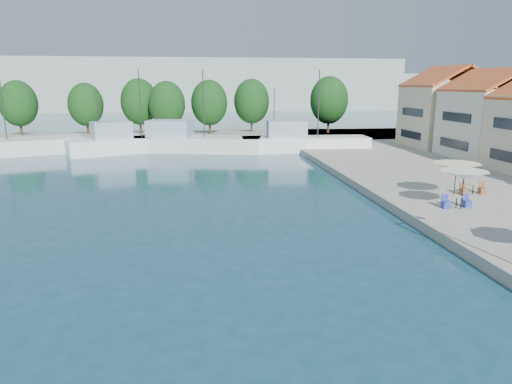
{
  "coord_description": "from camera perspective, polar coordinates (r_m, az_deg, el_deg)",
  "views": [
    {
      "loc": [
        -6.36,
        -1.61,
        7.99
      ],
      "look_at": [
        -2.67,
        26.0,
        1.44
      ],
      "focal_mm": 32.0,
      "sensor_mm": 36.0,
      "label": 1
    }
  ],
  "objects": [
    {
      "name": "umbrella_cream",
      "position": [
        33.2,
        23.78,
        2.9
      ],
      "size": [
        3.14,
        3.14,
        2.33
      ],
      "color": "black",
      "rests_on": "quay_right"
    },
    {
      "name": "hill_west",
      "position": [
        163.33,
        -16.34,
        12.73
      ],
      "size": [
        180.0,
        40.0,
        16.0
      ],
      "primitive_type": "cube",
      "color": "#9AA9A0",
      "rests_on": "ground"
    },
    {
      "name": "building_05",
      "position": [
        53.2,
        27.55,
        8.82
      ],
      "size": [
        8.4,
        8.8,
        9.7
      ],
      "color": "silver",
      "rests_on": "quay_right"
    },
    {
      "name": "hill_east",
      "position": [
        187.44,
        6.88,
        12.54
      ],
      "size": [
        140.0,
        40.0,
        12.0
      ],
      "primitive_type": "cube",
      "color": "#9AA9A0",
      "rests_on": "ground"
    },
    {
      "name": "trawler_04",
      "position": [
        56.43,
        5.75,
        6.13
      ],
      "size": [
        15.63,
        4.82,
        10.2
      ],
      "rotation": [
        0.0,
        0.0,
        -0.05
      ],
      "color": "white",
      "rests_on": "ground"
    },
    {
      "name": "quay_far",
      "position": [
        69.06,
        -8.98,
        6.69
      ],
      "size": [
        90.0,
        16.0,
        0.6
      ],
      "primitive_type": "cube",
      "color": "gray",
      "rests_on": "ground"
    },
    {
      "name": "tree_05",
      "position": [
        70.39,
        -11.07,
        10.74
      ],
      "size": [
        5.4,
        5.4,
        7.99
      ],
      "color": "#3F2B19",
      "rests_on": "quay_far"
    },
    {
      "name": "tree_07",
      "position": [
        74.15,
        -0.56,
        11.26
      ],
      "size": [
        5.65,
        5.65,
        8.37
      ],
      "color": "#3F2B19",
      "rests_on": "quay_far"
    },
    {
      "name": "cafe_table_02",
      "position": [
        30.64,
        23.76,
        -1.32
      ],
      "size": [
        1.82,
        0.7,
        0.76
      ],
      "color": "black",
      "rests_on": "quay_right"
    },
    {
      "name": "tree_08",
      "position": [
        73.72,
        9.12,
        11.26
      ],
      "size": [
        5.91,
        5.91,
        8.76
      ],
      "color": "#3F2B19",
      "rests_on": "quay_far"
    },
    {
      "name": "tree_03",
      "position": [
        75.22,
        -20.51,
        10.19
      ],
      "size": [
        5.23,
        5.23,
        7.74
      ],
      "color": "#3F2B19",
      "rests_on": "quay_far"
    },
    {
      "name": "tree_06",
      "position": [
        71.25,
        -5.86,
        11.03
      ],
      "size": [
        5.54,
        5.54,
        8.2
      ],
      "color": "#3F2B19",
      "rests_on": "quay_far"
    },
    {
      "name": "tree_04",
      "position": [
        74.03,
        -14.38,
        10.87
      ],
      "size": [
        5.68,
        5.68,
        8.4
      ],
      "color": "#3F2B19",
      "rests_on": "quay_far"
    },
    {
      "name": "trawler_03",
      "position": [
        56.99,
        -8.59,
        6.12
      ],
      "size": [
        17.72,
        8.19,
        10.2
      ],
      "rotation": [
        0.0,
        0.0,
        -0.23
      ],
      "color": "silver",
      "rests_on": "ground"
    },
    {
      "name": "umbrella_white",
      "position": [
        30.1,
        24.57,
        1.96
      ],
      "size": [
        2.89,
        2.89,
        2.38
      ],
      "color": "black",
      "rests_on": "quay_right"
    },
    {
      "name": "building_06",
      "position": [
        60.79,
        22.72,
        9.88
      ],
      "size": [
        9.0,
        8.8,
        10.2
      ],
      "color": "beige",
      "rests_on": "quay_right"
    },
    {
      "name": "cafe_table_03",
      "position": [
        34.92,
        25.47,
        0.19
      ],
      "size": [
        1.82,
        0.7,
        0.76
      ],
      "color": "black",
      "rests_on": "quay_right"
    },
    {
      "name": "trawler_02",
      "position": [
        57.34,
        -15.77,
        5.81
      ],
      "size": [
        14.8,
        9.06,
        10.2
      ],
      "rotation": [
        0.0,
        0.0,
        0.4
      ],
      "color": "white",
      "rests_on": "ground"
    },
    {
      "name": "tree_02",
      "position": [
        77.93,
        -27.58,
        9.77
      ],
      "size": [
        5.47,
        5.47,
        8.1
      ],
      "color": "#3F2B19",
      "rests_on": "quay_far"
    }
  ]
}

